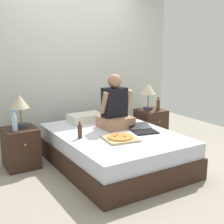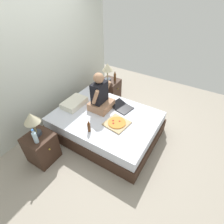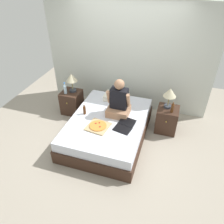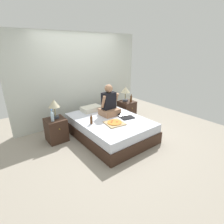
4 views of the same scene
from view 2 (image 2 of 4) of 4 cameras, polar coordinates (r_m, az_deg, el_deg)
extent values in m
plane|color=#9E9384|center=(3.75, -1.96, -6.73)|extent=(5.90, 5.90, 0.00)
cube|color=silver|center=(3.87, -20.38, 14.80)|extent=(3.90, 0.12, 2.50)
cube|color=#382319|center=(3.66, -2.00, -5.20)|extent=(1.50, 2.04, 0.28)
cube|color=silver|center=(3.49, -2.09, -2.38)|extent=(1.45, 1.98, 0.20)
cube|color=#382319|center=(3.35, -22.02, -10.76)|extent=(0.44, 0.44, 0.56)
sphere|color=gold|center=(3.12, -19.71, -11.36)|extent=(0.03, 0.03, 0.03)
cylinder|color=#333842|center=(3.19, -23.35, -6.32)|extent=(0.16, 0.16, 0.05)
cylinder|color=olive|center=(3.10, -23.97, -4.54)|extent=(0.02, 0.02, 0.22)
cone|color=beige|center=(2.98, -24.95, -1.72)|extent=(0.26, 0.26, 0.18)
cylinder|color=silver|center=(3.00, -23.76, -7.68)|extent=(0.07, 0.07, 0.20)
cylinder|color=silver|center=(2.92, -24.41, -5.90)|extent=(0.03, 0.03, 0.06)
cylinder|color=blue|center=(2.89, -24.60, -5.37)|extent=(0.04, 0.03, 0.02)
cube|color=#382319|center=(4.59, -0.63, 7.21)|extent=(0.44, 0.44, 0.56)
sphere|color=gold|center=(4.42, 1.96, 7.60)|extent=(0.03, 0.03, 0.03)
cylinder|color=#333842|center=(4.44, -1.42, 10.55)|extent=(0.16, 0.16, 0.05)
cylinder|color=olive|center=(4.37, -1.45, 12.11)|extent=(0.02, 0.02, 0.22)
cone|color=beige|center=(4.29, -1.50, 14.50)|extent=(0.26, 0.26, 0.18)
cylinder|color=#512D14|center=(4.41, 0.95, 11.33)|extent=(0.06, 0.06, 0.18)
cylinder|color=#512D14|center=(4.36, 0.97, 12.67)|extent=(0.03, 0.03, 0.05)
cube|color=silver|center=(3.74, -12.20, 2.94)|extent=(0.52, 0.34, 0.12)
cube|color=#A37556|center=(3.57, -3.53, 2.33)|extent=(0.44, 0.40, 0.16)
cube|color=black|center=(3.43, -4.14, 6.40)|extent=(0.34, 0.20, 0.42)
sphere|color=#A37556|center=(3.27, -4.39, 10.99)|extent=(0.20, 0.20, 0.20)
cylinder|color=#A37556|center=(3.25, -5.45, 4.85)|extent=(0.07, 0.18, 0.32)
cylinder|color=#A37556|center=(3.53, -1.61, 7.95)|extent=(0.07, 0.18, 0.32)
cube|color=black|center=(3.58, 4.35, 0.89)|extent=(0.36, 0.28, 0.02)
cube|color=black|center=(3.66, 1.90, 2.69)|extent=(0.35, 0.26, 0.06)
cube|color=tan|center=(3.23, 1.60, -3.74)|extent=(0.45, 0.45, 0.03)
cylinder|color=#CC7F33|center=(3.22, 1.60, -3.47)|extent=(0.33, 0.33, 0.02)
cylinder|color=maroon|center=(3.19, 0.44, -3.70)|extent=(0.04, 0.04, 0.00)
cylinder|color=maroon|center=(3.24, 2.51, -3.02)|extent=(0.04, 0.04, 0.00)
cylinder|color=maroon|center=(3.24, 0.39, -2.84)|extent=(0.04, 0.04, 0.00)
cylinder|color=#4C2811|center=(3.07, -7.52, -5.05)|extent=(0.06, 0.06, 0.17)
cylinder|color=#4C2811|center=(3.00, -7.69, -3.53)|extent=(0.03, 0.03, 0.05)
camera|label=1|loc=(2.25, 97.35, -39.06)|focal=50.00mm
camera|label=3|loc=(3.82, 70.33, 23.74)|focal=35.00mm
camera|label=4|loc=(1.74, 109.62, -37.49)|focal=28.00mm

